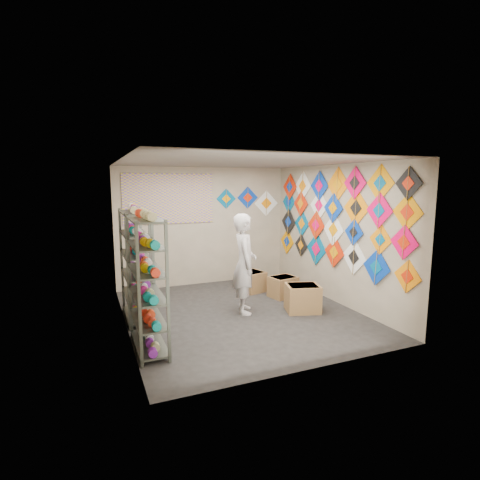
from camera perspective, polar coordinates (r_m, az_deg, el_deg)
name	(u,v)px	position (r m, az deg, el deg)	size (l,w,h in m)	color
ground	(241,313)	(6.94, 0.19, -11.07)	(4.50, 4.50, 0.00)	black
room_walls	(241,223)	(6.57, 0.19, 2.55)	(4.50, 4.50, 4.50)	#B6A68B
shelf_rack_front	(147,284)	(5.41, -13.96, -6.54)	(0.40, 1.10, 1.90)	#4C5147
shelf_rack_back	(135,265)	(6.67, -15.65, -3.73)	(0.40, 1.10, 1.90)	#4C5147
string_spools	(140,268)	(6.02, -14.93, -4.11)	(0.12, 2.36, 0.12)	#FE29A9
kite_wall_display	(333,218)	(7.59, 13.97, 3.20)	(0.06, 4.29, 2.06)	orange
back_wall_kites	(251,200)	(9.06, 1.61, 6.05)	(1.60, 0.02, 0.73)	#005E92
poster	(169,199)	(8.44, -10.78, 6.19)	(2.00, 0.01, 1.10)	#7C52B3
shopkeeper	(244,264)	(6.75, 0.69, -3.62)	(0.60, 0.76, 1.81)	beige
carton_a	(303,298)	(7.06, 9.51, -8.72)	(0.60, 0.50, 0.50)	#9E7245
carton_b	(283,287)	(7.87, 6.56, -7.09)	(0.52, 0.43, 0.43)	#9E7245
carton_c	(252,281)	(8.22, 1.85, -6.31)	(0.46, 0.50, 0.44)	#9E7245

